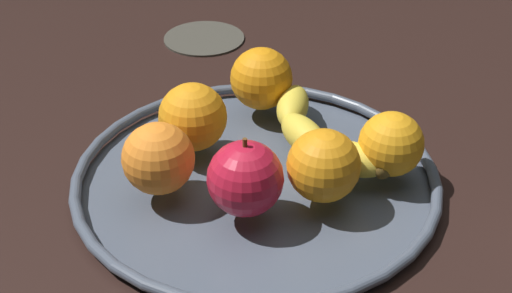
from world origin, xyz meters
The scene contains 10 objects.
ground_plane centered at (0.00, 0.00, -2.00)cm, with size 154.93×154.93×4.00cm, color black.
fruit_bowl centered at (0.00, 0.00, 0.92)cm, with size 38.72×38.72×1.80cm.
banana centered at (-1.00, 7.84, 3.61)cm, with size 20.45×8.05×3.61cm.
apple centered at (5.41, -3.69, 5.50)cm, with size 7.39×7.39×8.19cm.
orange_front_left centered at (-7.09, -4.16, 5.52)cm, with size 7.44×7.44×7.44cm, color orange.
orange_back_right centered at (6.70, 4.09, 5.44)cm, with size 7.29×7.29×7.29cm, color orange.
orange_back_left centered at (-1.35, -10.02, 5.44)cm, with size 7.28×7.28×7.28cm, color orange.
orange_center centered at (-11.78, 6.29, 5.49)cm, with size 7.37×7.37×7.37cm, color orange.
orange_front_right centered at (6.02, 12.43, 5.18)cm, with size 6.76×6.76×6.76cm, color orange.
ambient_coaster centered at (-35.46, 8.35, 0.30)cm, with size 11.88×11.88×0.60cm, color #3D3A32.
Camera 1 is at (55.27, -26.23, 45.79)cm, focal length 50.41 mm.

